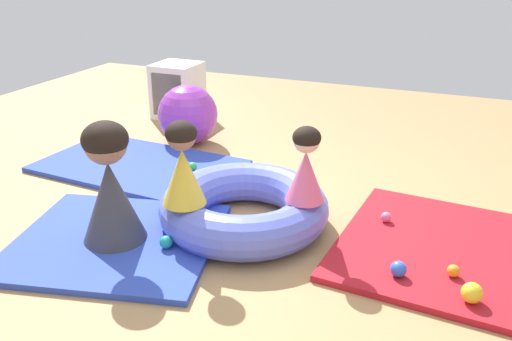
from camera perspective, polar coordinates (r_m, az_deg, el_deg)
ground_plane at (r=3.59m, az=-1.72°, el=-5.57°), size 8.00×8.00×0.00m
gym_mat_near_right at (r=3.44m, az=20.35°, el=-8.05°), size 1.44×1.37×0.04m
gym_mat_far_right at (r=4.54m, az=-12.08°, el=0.45°), size 1.64×1.07×0.04m
gym_mat_far_left at (r=3.46m, az=-14.36°, el=-7.11°), size 1.42×1.35×0.04m
inflatable_cushion at (r=3.50m, az=-1.26°, el=-3.85°), size 1.08×1.08×0.27m
child_in_yellow at (r=3.17m, az=-7.66°, el=0.65°), size 0.35×0.35×0.51m
child_in_pink at (r=3.20m, az=5.21°, el=0.56°), size 0.30×0.30×0.46m
adult_seated at (r=3.29m, az=-14.99°, el=-1.35°), size 0.49×0.49×0.74m
play_ball_blue at (r=3.06m, az=14.62°, el=-9.90°), size 0.09×0.09×0.09m
play_ball_pink at (r=3.61m, az=13.40°, el=-4.74°), size 0.07×0.07×0.07m
play_ball_green at (r=4.31m, az=-6.63°, el=0.40°), size 0.07×0.07×0.07m
play_ball_orange at (r=3.15m, az=19.88°, el=-9.81°), size 0.07×0.07×0.07m
play_ball_teal at (r=3.26m, az=-9.35°, el=-7.38°), size 0.08×0.08×0.08m
play_ball_yellow_second at (r=2.97m, az=21.58°, el=-11.77°), size 0.11×0.11×0.11m
exercise_ball_large at (r=4.98m, az=-7.12°, el=5.78°), size 0.54×0.54×0.54m
storage_cube at (r=5.79m, az=-8.28°, el=8.21°), size 0.44×0.44×0.56m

